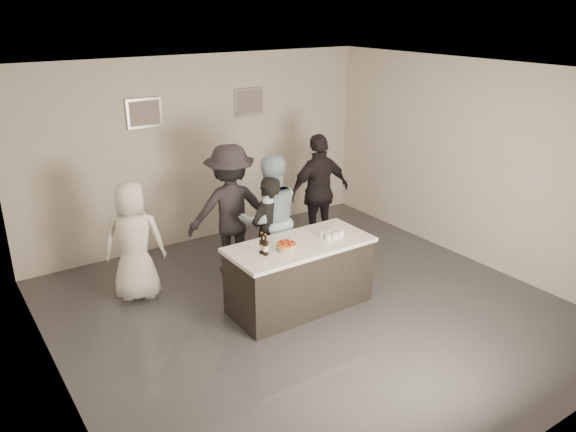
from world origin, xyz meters
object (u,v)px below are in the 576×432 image
object	(u,v)px
beer_bottle_b	(266,245)
person_guest_right	(319,192)
person_guest_left	(134,241)
person_main_blue	(270,220)
person_main_black	(268,233)
cake	(286,247)
beer_bottle_a	(262,243)
bar_counter	(300,275)
person_guest_back	(231,210)

from	to	relation	value
beer_bottle_b	person_guest_right	bearing A→B (deg)	37.74
beer_bottle_b	person_guest_left	distance (m)	1.87
person_main_blue	person_main_black	bearing A→B (deg)	60.29
person_main_black	cake	bearing A→B (deg)	57.59
beer_bottle_a	person_guest_right	world-z (taller)	person_guest_right
person_main_black	person_guest_right	xyz separation A→B (m)	(1.42, 0.72, 0.13)
cake	person_main_black	world-z (taller)	person_main_black
bar_counter	beer_bottle_b	bearing A→B (deg)	-173.66
bar_counter	person_guest_back	distance (m)	1.51
person_guest_back	beer_bottle_b	bearing A→B (deg)	95.35
cake	beer_bottle_b	bearing A→B (deg)	177.97
person_guest_right	cake	bearing A→B (deg)	45.31
beer_bottle_b	person_main_blue	xyz separation A→B (m)	(0.64, 0.91, -0.11)
person_main_black	person_guest_back	xyz separation A→B (m)	(-0.19, 0.70, 0.16)
beer_bottle_b	person_guest_back	world-z (taller)	person_guest_back
beer_bottle_b	person_main_black	bearing A→B (deg)	56.13
person_main_blue	person_guest_right	xyz separation A→B (m)	(1.29, 0.59, 0.01)
beer_bottle_b	person_guest_left	bearing A→B (deg)	126.13
person_guest_left	person_main_blue	bearing A→B (deg)	-173.89
person_main_black	person_main_blue	size ratio (longest dim) A/B	0.87
person_main_blue	person_guest_back	xyz separation A→B (m)	(-0.31, 0.56, 0.04)
beer_bottle_a	person_guest_back	size ratio (longest dim) A/B	0.14
cake	beer_bottle_b	size ratio (longest dim) A/B	0.94
person_guest_left	person_main_black	bearing A→B (deg)	-179.36
person_main_blue	beer_bottle_b	bearing A→B (deg)	66.96
person_guest_left	person_guest_back	world-z (taller)	person_guest_back
beer_bottle_b	person_main_blue	bearing A→B (deg)	54.82
beer_bottle_b	person_guest_right	distance (m)	2.45
person_main_black	person_guest_back	bearing A→B (deg)	-91.03
beer_bottle_a	person_main_blue	size ratio (longest dim) A/B	0.14
cake	person_guest_right	xyz separation A→B (m)	(1.65, 1.51, -0.01)
person_main_black	person_guest_right	size ratio (longest dim) A/B	0.86
cake	person_main_blue	size ratio (longest dim) A/B	0.13
cake	beer_bottle_b	distance (m)	0.30
beer_bottle_b	person_guest_back	distance (m)	1.51
beer_bottle_a	beer_bottle_b	world-z (taller)	same
bar_counter	person_main_blue	size ratio (longest dim) A/B	1.01
person_guest_right	person_guest_back	bearing A→B (deg)	3.76
cake	person_guest_left	distance (m)	2.06
beer_bottle_b	person_main_black	world-z (taller)	person_main_black
person_guest_back	person_guest_right	bearing A→B (deg)	-160.94
bar_counter	person_main_black	xyz separation A→B (m)	(-0.02, 0.72, 0.35)
bar_counter	beer_bottle_a	xyz separation A→B (m)	(-0.55, 0.01, 0.58)
beer_bottle_a	person_guest_left	world-z (taller)	person_guest_left
bar_counter	person_main_blue	distance (m)	0.98
bar_counter	cake	distance (m)	0.55
cake	beer_bottle_a	distance (m)	0.32
bar_counter	person_guest_right	world-z (taller)	person_guest_right
beer_bottle_a	person_guest_right	xyz separation A→B (m)	(1.95, 1.43, -0.10)
person_main_blue	cake	bearing A→B (deg)	81.22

